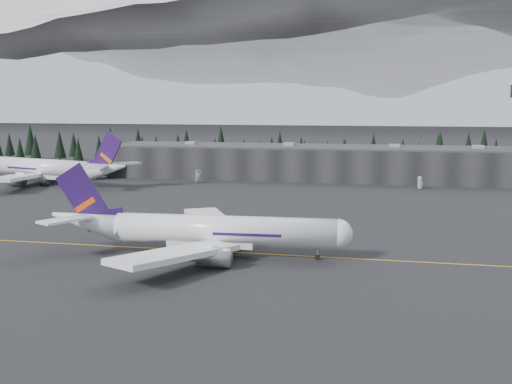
% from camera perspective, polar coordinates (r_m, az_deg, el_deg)
% --- Properties ---
extents(ground, '(1400.00, 1400.00, 0.00)m').
position_cam_1_polar(ground, '(128.61, -1.93, -5.18)').
color(ground, black).
rests_on(ground, ground).
extents(taxiline, '(400.00, 0.40, 0.02)m').
position_cam_1_polar(taxiline, '(126.72, -2.16, -5.38)').
color(taxiline, gold).
rests_on(taxiline, ground).
extents(terminal, '(160.00, 30.00, 12.60)m').
position_cam_1_polar(terminal, '(249.31, 5.22, 2.66)').
color(terminal, black).
rests_on(terminal, ground).
extents(treeline, '(360.00, 20.00, 15.00)m').
position_cam_1_polar(treeline, '(285.82, 6.17, 3.56)').
color(treeline, black).
rests_on(treeline, ground).
extents(mountain_ridge, '(4400.00, 900.00, 420.00)m').
position_cam_1_polar(mountain_ridge, '(1122.09, 10.94, 6.34)').
color(mountain_ridge, white).
rests_on(mountain_ridge, ground).
extents(jet_main, '(59.83, 55.13, 17.58)m').
position_cam_1_polar(jet_main, '(123.81, -5.13, -3.38)').
color(jet_main, white).
rests_on(jet_main, ground).
extents(jet_parked, '(66.86, 60.63, 20.10)m').
position_cam_1_polar(jet_parked, '(241.39, -17.76, 1.98)').
color(jet_parked, silver).
rests_on(jet_parked, ground).
extents(gse_vehicle_a, '(4.12, 5.32, 1.34)m').
position_cam_1_polar(gse_vehicle_a, '(235.65, -5.15, 0.97)').
color(gse_vehicle_a, silver).
rests_on(gse_vehicle_a, ground).
extents(gse_vehicle_b, '(4.61, 4.01, 1.50)m').
position_cam_1_polar(gse_vehicle_b, '(224.97, 14.40, 0.44)').
color(gse_vehicle_b, white).
rests_on(gse_vehicle_b, ground).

